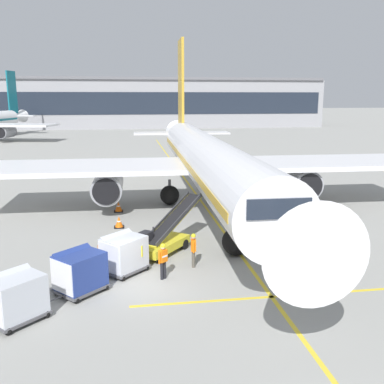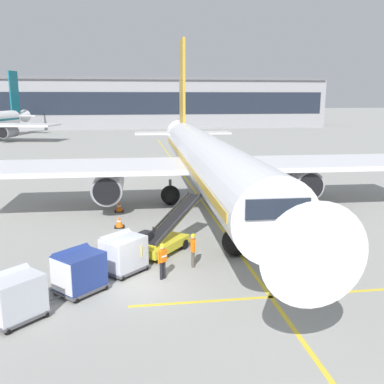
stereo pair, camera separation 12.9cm
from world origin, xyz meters
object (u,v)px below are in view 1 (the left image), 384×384
at_px(ground_crew_by_carts, 193,248).
at_px(safety_cone_engine_keepout, 118,207).
at_px(ground_crew_by_loader, 139,252).
at_px(safety_cone_wingtip, 119,222).
at_px(baggage_cart_second, 79,271).
at_px(baggage_cart_third, 15,296).
at_px(belt_loader, 164,237).
at_px(ground_crew_marshaller, 104,252).
at_px(ground_crew_wingwalker, 163,259).
at_px(baggage_cart_lead, 123,253).
at_px(parked_airplane, 205,159).

relative_size(ground_crew_by_carts, safety_cone_engine_keepout, 2.30).
bearing_deg(ground_crew_by_loader, safety_cone_wingtip, 97.97).
height_order(baggage_cart_second, baggage_cart_third, same).
xyz_separation_m(baggage_cart_second, safety_cone_wingtip, (1.56, 9.56, -0.64)).
relative_size(baggage_cart_second, baggage_cart_third, 1.00).
distance_m(belt_loader, ground_crew_by_carts, 2.73).
relative_size(belt_loader, ground_crew_marshaller, 2.86).
distance_m(belt_loader, baggage_cart_second, 6.13).
height_order(ground_crew_by_carts, ground_crew_wingwalker, same).
height_order(baggage_cart_third, safety_cone_wingtip, baggage_cart_third).
height_order(baggage_cart_lead, ground_crew_marshaller, baggage_cart_lead).
height_order(baggage_cart_second, ground_crew_wingwalker, baggage_cart_second).
bearing_deg(ground_crew_wingwalker, belt_loader, 84.27).
relative_size(parked_airplane, baggage_cart_lead, 16.80).
distance_m(ground_crew_by_loader, ground_crew_wingwalker, 1.53).
bearing_deg(ground_crew_wingwalker, baggage_cart_second, -166.70).
height_order(belt_loader, ground_crew_by_carts, belt_loader).
xyz_separation_m(baggage_cart_second, safety_cone_engine_keepout, (1.47, 13.66, -0.63)).
bearing_deg(safety_cone_engine_keepout, baggage_cart_third, -102.95).
xyz_separation_m(ground_crew_by_loader, ground_crew_marshaller, (-1.68, 0.20, 0.00)).
bearing_deg(ground_crew_wingwalker, ground_crew_marshaller, 155.26).
relative_size(belt_loader, ground_crew_by_loader, 2.86).
bearing_deg(baggage_cart_second, safety_cone_wingtip, 80.72).
distance_m(safety_cone_engine_keepout, safety_cone_wingtip, 4.11).
height_order(parked_airplane, ground_crew_wingwalker, parked_airplane).
bearing_deg(safety_cone_wingtip, ground_crew_marshaller, -94.73).
xyz_separation_m(baggage_cart_lead, safety_cone_wingtip, (-0.32, 7.57, -0.64)).
bearing_deg(baggage_cart_lead, ground_crew_wingwalker, -31.23).
xyz_separation_m(ground_crew_marshaller, safety_cone_wingtip, (0.61, 7.40, -0.63)).
distance_m(ground_crew_marshaller, safety_cone_wingtip, 7.46).
height_order(parked_airplane, ground_crew_by_loader, parked_airplane).
bearing_deg(baggage_cart_third, safety_cone_wingtip, 72.37).
xyz_separation_m(baggage_cart_third, ground_crew_marshaller, (3.11, 4.31, -0.00)).
distance_m(baggage_cart_lead, safety_cone_wingtip, 7.60).
relative_size(baggage_cart_lead, baggage_cart_second, 1.00).
bearing_deg(parked_airplane, ground_crew_by_carts, -102.82).
xyz_separation_m(baggage_cart_second, baggage_cart_third, (-2.16, -2.16, 0.00)).
xyz_separation_m(baggage_cart_third, safety_cone_wingtip, (3.72, 11.72, -0.64)).
distance_m(belt_loader, baggage_cart_lead, 3.40).
bearing_deg(safety_cone_wingtip, safety_cone_engine_keepout, 91.22).
xyz_separation_m(baggage_cart_third, ground_crew_wingwalker, (5.88, 3.04, -0.00)).
xyz_separation_m(ground_crew_by_carts, safety_cone_wingtip, (-3.79, 7.41, -0.63)).
bearing_deg(ground_crew_by_carts, baggage_cart_lead, -177.38).
height_order(baggage_cart_lead, baggage_cart_third, same).
distance_m(baggage_cart_third, safety_cone_wingtip, 12.31).
distance_m(baggage_cart_third, safety_cone_engine_keepout, 16.25).
xyz_separation_m(parked_airplane, baggage_cart_third, (-10.28, -16.48, -2.70)).
relative_size(parked_airplane, belt_loader, 8.58).
bearing_deg(belt_loader, ground_crew_marshaller, -142.45).
relative_size(safety_cone_engine_keepout, safety_cone_wingtip, 1.01).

